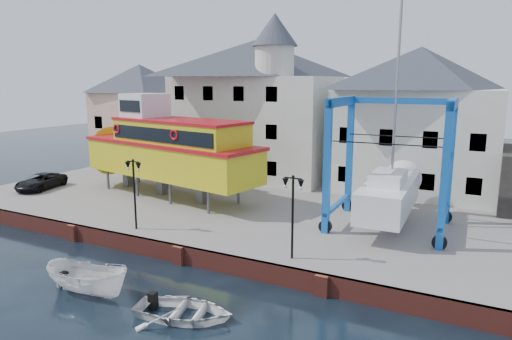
% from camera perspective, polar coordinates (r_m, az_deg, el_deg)
% --- Properties ---
extents(ground, '(140.00, 140.00, 0.00)m').
position_cam_1_polar(ground, '(25.23, -9.55, -11.49)').
color(ground, black).
rests_on(ground, ground).
extents(hardstanding, '(44.00, 22.00, 1.00)m').
position_cam_1_polar(hardstanding, '(34.00, 1.60, -4.50)').
color(hardstanding, slate).
rests_on(hardstanding, ground).
extents(quay_wall, '(44.00, 0.47, 1.00)m').
position_cam_1_polar(quay_wall, '(25.12, -9.44, -10.36)').
color(quay_wall, maroon).
rests_on(quay_wall, ground).
extents(building_pink, '(8.00, 7.00, 10.30)m').
position_cam_1_polar(building_pink, '(48.81, -14.12, 6.64)').
color(building_pink, '#C7958F').
rests_on(building_pink, hardstanding).
extents(building_white_main, '(14.00, 8.30, 14.00)m').
position_cam_1_polar(building_white_main, '(41.61, 0.03, 7.91)').
color(building_white_main, silver).
rests_on(building_white_main, hardstanding).
extents(building_white_right, '(12.00, 8.00, 11.20)m').
position_cam_1_polar(building_white_right, '(38.00, 19.50, 5.87)').
color(building_white_right, silver).
rests_on(building_white_right, hardstanding).
extents(lamp_post_left, '(1.12, 0.32, 4.20)m').
position_cam_1_polar(lamp_post_left, '(27.38, -15.04, -0.79)').
color(lamp_post_left, black).
rests_on(lamp_post_left, hardstanding).
extents(lamp_post_right, '(1.12, 0.32, 4.20)m').
position_cam_1_polar(lamp_post_right, '(22.04, 4.63, -3.26)').
color(lamp_post_right, black).
rests_on(lamp_post_right, hardstanding).
extents(tour_boat, '(18.13, 7.51, 7.69)m').
position_cam_1_polar(tour_boat, '(35.41, -11.82, 2.71)').
color(tour_boat, '#59595E').
rests_on(tour_boat, hardstanding).
extents(travel_lift, '(7.06, 9.85, 14.78)m').
position_cam_1_polar(travel_lift, '(28.81, 16.64, -1.74)').
color(travel_lift, '#0D66A4').
rests_on(travel_lift, hardstanding).
extents(van, '(2.99, 4.83, 1.25)m').
position_cam_1_polar(van, '(40.89, -25.30, -1.30)').
color(van, black).
rests_on(van, hardstanding).
extents(motorboat_a, '(4.52, 2.05, 1.69)m').
position_cam_1_polar(motorboat_a, '(22.99, -20.16, -14.37)').
color(motorboat_a, white).
rests_on(motorboat_a, ground).
extents(motorboat_b, '(4.78, 3.90, 0.87)m').
position_cam_1_polar(motorboat_b, '(20.01, -9.01, -17.78)').
color(motorboat_b, white).
rests_on(motorboat_b, ground).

